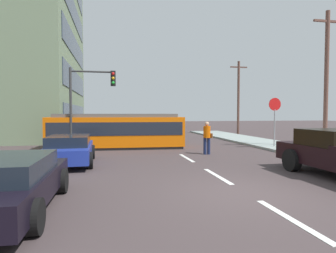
% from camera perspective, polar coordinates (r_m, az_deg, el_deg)
% --- Properties ---
extents(ground_plane, '(120.00, 120.00, 0.00)m').
position_cam_1_polar(ground_plane, '(17.49, 0.30, -4.28)').
color(ground_plane, '#413637').
extents(sidewalk_curb_right, '(3.20, 36.00, 0.14)m').
position_cam_1_polar(sidewalk_curb_right, '(16.70, 26.93, -4.64)').
color(sidewalk_curb_right, '#8D9A96').
rests_on(sidewalk_curb_right, ground).
extents(lane_stripe_0, '(0.16, 2.40, 0.01)m').
position_cam_1_polar(lane_stripe_0, '(6.44, 23.06, -16.48)').
color(lane_stripe_0, silver).
rests_on(lane_stripe_0, ground).
extents(lane_stripe_1, '(0.16, 2.40, 0.01)m').
position_cam_1_polar(lane_stripe_1, '(9.88, 9.71, -9.62)').
color(lane_stripe_1, silver).
rests_on(lane_stripe_1, ground).
extents(lane_stripe_2, '(0.16, 2.40, 0.01)m').
position_cam_1_polar(lane_stripe_2, '(13.63, 3.67, -6.21)').
color(lane_stripe_2, silver).
rests_on(lane_stripe_2, ground).
extents(lane_stripe_3, '(0.16, 2.40, 0.01)m').
position_cam_1_polar(lane_stripe_3, '(24.00, -2.86, -2.41)').
color(lane_stripe_3, silver).
rests_on(lane_stripe_3, ground).
extents(lane_stripe_4, '(0.16, 2.40, 0.01)m').
position_cam_1_polar(lane_stripe_4, '(29.94, -4.52, -1.43)').
color(lane_stripe_4, silver).
rests_on(lane_stripe_4, ground).
extents(streetcar_tram, '(7.98, 2.86, 2.07)m').
position_cam_1_polar(streetcar_tram, '(17.70, -10.05, -0.75)').
color(streetcar_tram, '#E76107').
rests_on(streetcar_tram, ground).
extents(city_bus, '(2.69, 5.67, 1.79)m').
position_cam_1_polar(city_bus, '(26.58, -5.90, 0.28)').
color(city_bus, gold).
rests_on(city_bus, ground).
extents(pedestrian_crossing, '(0.50, 0.36, 1.67)m').
position_cam_1_polar(pedestrian_crossing, '(14.86, 7.72, -1.86)').
color(pedestrian_crossing, '#192449').
rests_on(pedestrian_crossing, ground).
extents(parked_sedan_near, '(2.02, 4.50, 1.19)m').
position_cam_1_polar(parked_sedan_near, '(7.02, -29.33, -9.77)').
color(parked_sedan_near, black).
rests_on(parked_sedan_near, ground).
extents(parked_sedan_mid, '(2.02, 4.14, 1.19)m').
position_cam_1_polar(parked_sedan_mid, '(12.56, -18.89, -4.26)').
color(parked_sedan_mid, '#1F3297').
rests_on(parked_sedan_mid, ground).
extents(parked_sedan_far, '(2.11, 4.53, 1.19)m').
position_cam_1_polar(parked_sedan_far, '(21.76, -16.40, -1.38)').
color(parked_sedan_far, silver).
rests_on(parked_sedan_far, ground).
extents(parked_sedan_furthest, '(2.10, 4.21, 1.19)m').
position_cam_1_polar(parked_sedan_furthest, '(27.87, -14.62, -0.52)').
color(parked_sedan_furthest, black).
rests_on(parked_sedan_furthest, ground).
extents(stop_sign, '(0.76, 0.07, 2.88)m').
position_cam_1_polar(stop_sign, '(18.28, 20.35, 2.75)').
color(stop_sign, gray).
rests_on(stop_sign, sidewalk_curb_right).
extents(traffic_light_mast, '(2.50, 0.33, 4.60)m').
position_cam_1_polar(traffic_light_mast, '(16.61, -15.23, 6.42)').
color(traffic_light_mast, '#333333').
rests_on(traffic_light_mast, ground).
extents(utility_pole_near, '(1.80, 0.24, 7.98)m').
position_cam_1_polar(utility_pole_near, '(19.21, 28.82, 8.48)').
color(utility_pole_near, brown).
rests_on(utility_pole_near, ground).
extents(utility_pole_mid, '(1.80, 0.24, 7.38)m').
position_cam_1_polar(utility_pole_mid, '(30.26, 13.75, 5.87)').
color(utility_pole_mid, brown).
rests_on(utility_pole_mid, ground).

